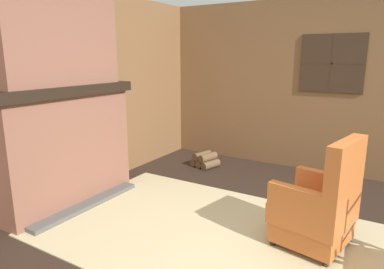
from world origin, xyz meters
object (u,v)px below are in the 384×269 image
object	(u,v)px
firewood_stack	(205,160)
oil_lamp_vase	(13,81)
storage_case	(103,77)
decorative_plate_on_mantel	(57,74)
armchair	(319,208)

from	to	relation	value
firewood_stack	oil_lamp_vase	xyz separation A→B (m)	(-0.74, -2.52, 1.36)
firewood_stack	storage_case	bearing A→B (deg)	-118.81
firewood_stack	decorative_plate_on_mantel	xyz separation A→B (m)	(-0.76, -2.00, 1.39)
firewood_stack	storage_case	distance (m)	2.03
armchair	decorative_plate_on_mantel	distance (m)	3.00
firewood_stack	armchair	bearing A→B (deg)	-37.17
firewood_stack	decorative_plate_on_mantel	distance (m)	2.55
storage_case	decorative_plate_on_mantel	distance (m)	0.66
armchair	decorative_plate_on_mantel	world-z (taller)	decorative_plate_on_mantel
armchair	oil_lamp_vase	world-z (taller)	oil_lamp_vase
armchair	firewood_stack	world-z (taller)	armchair
oil_lamp_vase	decorative_plate_on_mantel	distance (m)	0.52
oil_lamp_vase	storage_case	xyz separation A→B (m)	(0.00, 1.18, -0.03)
oil_lamp_vase	firewood_stack	bearing A→B (deg)	73.70
storage_case	decorative_plate_on_mantel	size ratio (longest dim) A/B	1.02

